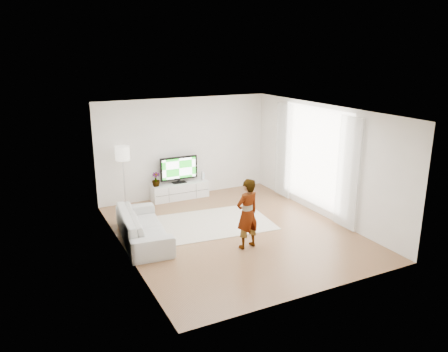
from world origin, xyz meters
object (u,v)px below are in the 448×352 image
player (247,214)px  floor_lamp (123,156)px  television (179,169)px  media_console (180,191)px  rug (216,223)px  sofa (143,226)px

player → floor_lamp: size_ratio=0.91×
television → media_console: bearing=-90.0°
media_console → player: 3.69m
rug → floor_lamp: 3.00m
media_console → rug: size_ratio=0.62×
media_console → player: (0.12, -3.65, 0.54)m
media_console → player: bearing=-88.1°
sofa → floor_lamp: size_ratio=1.37×
rug → sofa: (-1.86, -0.20, 0.33)m
media_console → sofa: sofa is taller
television → player: player is taller
player → sofa: bearing=-47.0°
rug → floor_lamp: size_ratio=1.55×
sofa → floor_lamp: (0.17, 2.24, 1.08)m
television → player: (0.12, -3.67, -0.09)m
television → floor_lamp: floor_lamp is taller
media_console → rug: (0.12, -2.11, -0.22)m
rug → player: (-0.00, -1.53, 0.76)m
floor_lamp → sofa: bearing=-94.4°
rug → sofa: 1.90m
media_console → television: size_ratio=1.50×
rug → player: player is taller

